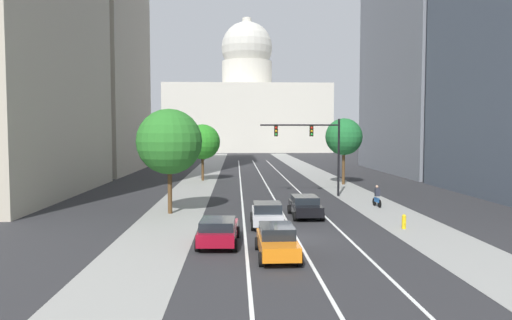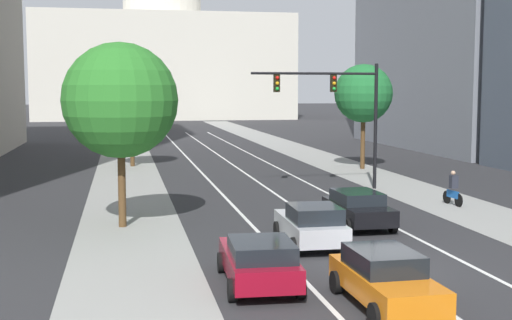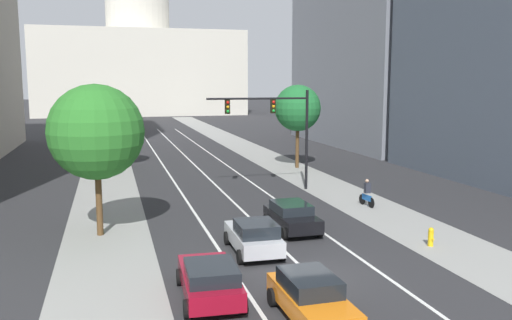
{
  "view_description": "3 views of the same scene",
  "coord_description": "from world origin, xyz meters",
  "px_view_note": "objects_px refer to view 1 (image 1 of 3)",
  "views": [
    {
      "loc": [
        -3.38,
        -25.65,
        5.99
      ],
      "look_at": [
        -1.51,
        18.02,
        3.3
      ],
      "focal_mm": 32.69,
      "sensor_mm": 36.0,
      "label": 1
    },
    {
      "loc": [
        -8.14,
        -20.51,
        5.73
      ],
      "look_at": [
        -1.64,
        12.94,
        2.2
      ],
      "focal_mm": 48.36,
      "sensor_mm": 36.0,
      "label": 2
    },
    {
      "loc": [
        -7.54,
        -19.46,
        7.7
      ],
      "look_at": [
        0.44,
        9.91,
        3.3
      ],
      "focal_mm": 37.9,
      "sensor_mm": 36.0,
      "label": 3
    }
  ],
  "objects_px": {
    "capitol_building": "(247,109)",
    "cyclist": "(377,196)",
    "car_crimson": "(218,230)",
    "street_tree_near_left": "(169,142)",
    "street_tree_mid_left": "(203,142)",
    "traffic_signal_mast": "(315,142)",
    "street_tree_near_right": "(344,137)",
    "car_black": "(305,206)",
    "fire_hydrant": "(404,221)",
    "car_orange": "(277,241)",
    "car_silver": "(267,214)"
  },
  "relations": [
    {
      "from": "car_silver",
      "to": "cyclist",
      "type": "relative_size",
      "value": 2.48
    },
    {
      "from": "car_orange",
      "to": "street_tree_near_left",
      "type": "distance_m",
      "value": 14.54
    },
    {
      "from": "car_black",
      "to": "fire_hydrant",
      "type": "distance_m",
      "value": 6.95
    },
    {
      "from": "car_black",
      "to": "traffic_signal_mast",
      "type": "xyz_separation_m",
      "value": [
        2.41,
        10.24,
        4.28
      ]
    },
    {
      "from": "capitol_building",
      "to": "street_tree_mid_left",
      "type": "relative_size",
      "value": 6.96
    },
    {
      "from": "traffic_signal_mast",
      "to": "car_crimson",
      "type": "bearing_deg",
      "value": -114.36
    },
    {
      "from": "car_crimson",
      "to": "traffic_signal_mast",
      "type": "relative_size",
      "value": 0.62
    },
    {
      "from": "fire_hydrant",
      "to": "street_tree_mid_left",
      "type": "bearing_deg",
      "value": 116.49
    },
    {
      "from": "car_silver",
      "to": "car_black",
      "type": "bearing_deg",
      "value": -41.91
    },
    {
      "from": "car_black",
      "to": "car_silver",
      "type": "bearing_deg",
      "value": 136.45
    },
    {
      "from": "cyclist",
      "to": "street_tree_near_right",
      "type": "height_order",
      "value": "street_tree_near_right"
    },
    {
      "from": "capitol_building",
      "to": "car_black",
      "type": "bearing_deg",
      "value": -89.26
    },
    {
      "from": "fire_hydrant",
      "to": "car_silver",
      "type": "bearing_deg",
      "value": 172.1
    },
    {
      "from": "street_tree_near_right",
      "to": "street_tree_near_left",
      "type": "bearing_deg",
      "value": -133.32
    },
    {
      "from": "cyclist",
      "to": "car_orange",
      "type": "bearing_deg",
      "value": 141.64
    },
    {
      "from": "street_tree_near_right",
      "to": "street_tree_near_left",
      "type": "distance_m",
      "value": 24.68
    },
    {
      "from": "car_crimson",
      "to": "traffic_signal_mast",
      "type": "bearing_deg",
      "value": -21.72
    },
    {
      "from": "car_black",
      "to": "street_tree_near_right",
      "type": "distance_m",
      "value": 21.53
    },
    {
      "from": "car_silver",
      "to": "car_black",
      "type": "xyz_separation_m",
      "value": [
        2.88,
        3.1,
        -0.02
      ]
    },
    {
      "from": "cyclist",
      "to": "street_tree_near_left",
      "type": "bearing_deg",
      "value": 92.52
    },
    {
      "from": "car_orange",
      "to": "street_tree_mid_left",
      "type": "relative_size",
      "value": 0.63
    },
    {
      "from": "cyclist",
      "to": "street_tree_mid_left",
      "type": "height_order",
      "value": "street_tree_mid_left"
    },
    {
      "from": "capitol_building",
      "to": "cyclist",
      "type": "height_order",
      "value": "capitol_building"
    },
    {
      "from": "capitol_building",
      "to": "cyclist",
      "type": "bearing_deg",
      "value": -85.86
    },
    {
      "from": "capitol_building",
      "to": "street_tree_mid_left",
      "type": "bearing_deg",
      "value": -94.88
    },
    {
      "from": "cyclist",
      "to": "street_tree_near_left",
      "type": "relative_size",
      "value": 0.23
    },
    {
      "from": "car_orange",
      "to": "car_silver",
      "type": "height_order",
      "value": "car_silver"
    },
    {
      "from": "capitol_building",
      "to": "street_tree_mid_left",
      "type": "height_order",
      "value": "capitol_building"
    },
    {
      "from": "street_tree_near_right",
      "to": "traffic_signal_mast",
      "type": "bearing_deg",
      "value": -117.2
    },
    {
      "from": "car_orange",
      "to": "street_tree_near_left",
      "type": "height_order",
      "value": "street_tree_near_left"
    },
    {
      "from": "cyclist",
      "to": "street_tree_near_left",
      "type": "xyz_separation_m",
      "value": [
        -16.0,
        -2.3,
        4.39
      ]
    },
    {
      "from": "car_silver",
      "to": "street_tree_near_right",
      "type": "bearing_deg",
      "value": -23.07
    },
    {
      "from": "car_orange",
      "to": "street_tree_mid_left",
      "type": "bearing_deg",
      "value": 8.88
    },
    {
      "from": "fire_hydrant",
      "to": "cyclist",
      "type": "xyz_separation_m",
      "value": [
        0.88,
        8.34,
        0.39
      ]
    },
    {
      "from": "car_black",
      "to": "cyclist",
      "type": "height_order",
      "value": "cyclist"
    },
    {
      "from": "car_crimson",
      "to": "car_silver",
      "type": "bearing_deg",
      "value": -28.9
    },
    {
      "from": "fire_hydrant",
      "to": "street_tree_near_right",
      "type": "relative_size",
      "value": 0.12
    },
    {
      "from": "car_crimson",
      "to": "street_tree_near_left",
      "type": "distance_m",
      "value": 11.26
    },
    {
      "from": "car_orange",
      "to": "car_black",
      "type": "bearing_deg",
      "value": -16.51
    },
    {
      "from": "car_orange",
      "to": "street_tree_near_left",
      "type": "bearing_deg",
      "value": 28.36
    },
    {
      "from": "car_crimson",
      "to": "street_tree_near_left",
      "type": "relative_size",
      "value": 0.59
    },
    {
      "from": "car_orange",
      "to": "cyclist",
      "type": "xyz_separation_m",
      "value": [
        9.23,
        14.38,
        0.07
      ]
    },
    {
      "from": "car_black",
      "to": "street_tree_near_right",
      "type": "xyz_separation_m",
      "value": [
        7.29,
        19.74,
        4.6
      ]
    },
    {
      "from": "car_black",
      "to": "street_tree_mid_left",
      "type": "xyz_separation_m",
      "value": [
        -8.89,
        24.55,
        3.93
      ]
    },
    {
      "from": "car_black",
      "to": "car_orange",
      "type": "bearing_deg",
      "value": 163.68
    },
    {
      "from": "fire_hydrant",
      "to": "street_tree_mid_left",
      "type": "height_order",
      "value": "street_tree_mid_left"
    },
    {
      "from": "traffic_signal_mast",
      "to": "street_tree_near_right",
      "type": "distance_m",
      "value": 10.69
    },
    {
      "from": "car_silver",
      "to": "street_tree_mid_left",
      "type": "xyz_separation_m",
      "value": [
        -6.01,
        27.66,
        3.92
      ]
    },
    {
      "from": "car_silver",
      "to": "car_crimson",
      "type": "bearing_deg",
      "value": 149.38
    },
    {
      "from": "car_silver",
      "to": "car_black",
      "type": "relative_size",
      "value": 1.0
    }
  ]
}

